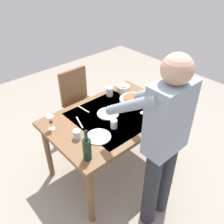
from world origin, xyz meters
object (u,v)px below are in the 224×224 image
wine_bottle (87,149)px  wine_glass_right (50,120)px  water_cup_near_left (114,124)px  dinner_plate_near (99,137)px  chair_near (79,99)px  water_cup_near_right (110,92)px  wine_glass_left (144,105)px  water_cup_far_left (77,134)px  side_bowl_bread (123,87)px  person_server (163,140)px  serving_bowl_pasta (133,100)px  side_bowl_salad (157,107)px  dinner_plate_far (108,114)px  dining_table (112,122)px

wine_bottle → wine_glass_right: size_ratio=1.96×
water_cup_near_left → dinner_plate_near: size_ratio=0.38×
chair_near → wine_glass_right: 1.00m
water_cup_near_right → wine_glass_left: bearing=93.0°
water_cup_near_right → water_cup_far_left: size_ratio=1.21×
side_bowl_bread → person_server: bearing=61.6°
wine_bottle → dinner_plate_near: wine_bottle is taller
wine_glass_left → water_cup_near_right: (0.03, -0.51, -0.05)m
water_cup_near_left → serving_bowl_pasta: 0.50m
water_cup_near_right → side_bowl_salad: 0.60m
person_server → water_cup_near_left: bearing=-87.3°
water_cup_near_right → chair_near: bearing=-77.7°
water_cup_near_left → dinner_plate_far: water_cup_near_left is taller
chair_near → wine_glass_left: 1.08m
water_cup_far_left → wine_bottle: bearing=72.7°
wine_glass_right → side_bowl_bread: (-1.05, -0.10, -0.07)m
chair_near → person_server: size_ratio=0.54×
water_cup_far_left → side_bowl_salad: (-0.91, 0.19, -0.01)m
wine_bottle → wine_glass_left: size_ratio=1.96×
chair_near → person_server: 1.63m
side_bowl_bread → wine_bottle: bearing=31.9°
water_cup_near_right → dinner_plate_far: bearing=46.3°
wine_glass_right → water_cup_near_right: 0.84m
water_cup_near_left → water_cup_far_left: 0.37m
person_server → side_bowl_bread: bearing=-118.4°
serving_bowl_pasta → side_bowl_bread: size_ratio=1.88×
side_bowl_bread → dinner_plate_near: 0.93m
water_cup_near_left → serving_bowl_pasta: water_cup_near_left is taller
water_cup_near_right → water_cup_far_left: 0.81m
chair_near → water_cup_near_right: size_ratio=8.72×
water_cup_far_left → side_bowl_salad: water_cup_far_left is taller
chair_near → water_cup_far_left: bearing=55.3°
wine_bottle → water_cup_far_left: size_ratio=3.43×
dining_table → wine_bottle: 0.67m
water_cup_near_left → dinner_plate_far: 0.24m
wine_bottle → dinner_plate_near: bearing=-148.2°
serving_bowl_pasta → side_bowl_bread: 0.32m
wine_glass_left → chair_near: bearing=-82.3°
chair_near → wine_bottle: size_ratio=3.07×
chair_near → wine_bottle: (0.70, 1.15, 0.35)m
wine_bottle → wine_glass_right: wine_bottle is taller
chair_near → serving_bowl_pasta: (-0.20, 0.80, 0.27)m
wine_glass_left → side_bowl_bread: wine_glass_left is taller
water_cup_near_right → dinner_plate_near: size_ratio=0.45×
wine_glass_left → dinner_plate_near: size_ratio=0.66×
wine_glass_left → wine_glass_right: size_ratio=1.00×
chair_near → dinner_plate_far: chair_near is taller
dining_table → water_cup_near_left: 0.23m
dinner_plate_near → water_cup_near_left: bearing=-176.2°
person_server → water_cup_far_left: bearing=-60.3°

